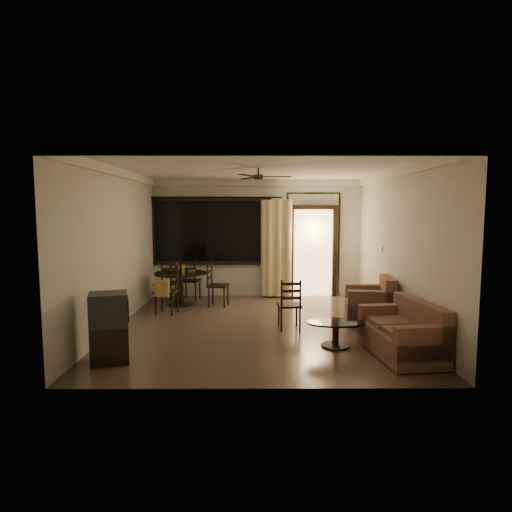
{
  "coord_description": "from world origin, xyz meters",
  "views": [
    {
      "loc": [
        -0.08,
        -7.53,
        2.05
      ],
      "look_at": [
        -0.04,
        0.2,
        1.24
      ],
      "focal_mm": 30.0,
      "sensor_mm": 36.0,
      "label": 1
    }
  ],
  "objects_px": {
    "dining_chair_south": "(167,299)",
    "tv_cabinet": "(109,327)",
    "dining_chair_east": "(218,293)",
    "side_chair": "(289,314)",
    "armchair": "(372,304)",
    "sofa": "(404,334)",
    "dining_chair_north": "(190,288)",
    "dining_chair_west": "(166,291)",
    "coffee_table": "(336,330)",
    "dining_table": "(181,279)"
  },
  "relations": [
    {
      "from": "dining_chair_west",
      "to": "armchair",
      "type": "bearing_deg",
      "value": 77.21
    },
    {
      "from": "dining_chair_north",
      "to": "tv_cabinet",
      "type": "relative_size",
      "value": 0.99
    },
    {
      "from": "dining_chair_west",
      "to": "dining_chair_south",
      "type": "distance_m",
      "value": 1.01
    },
    {
      "from": "dining_chair_west",
      "to": "dining_chair_north",
      "type": "xyz_separation_m",
      "value": [
        0.48,
        0.38,
        0.0
      ]
    },
    {
      "from": "dining_chair_south",
      "to": "armchair",
      "type": "bearing_deg",
      "value": -0.78
    },
    {
      "from": "armchair",
      "to": "side_chair",
      "type": "xyz_separation_m",
      "value": [
        -1.56,
        -0.41,
        -0.08
      ]
    },
    {
      "from": "sofa",
      "to": "side_chair",
      "type": "bearing_deg",
      "value": 131.81
    },
    {
      "from": "side_chair",
      "to": "dining_chair_west",
      "type": "bearing_deg",
      "value": -44.21
    },
    {
      "from": "armchair",
      "to": "dining_chair_east",
      "type": "bearing_deg",
      "value": 162.8
    },
    {
      "from": "dining_chair_south",
      "to": "tv_cabinet",
      "type": "height_order",
      "value": "tv_cabinet"
    },
    {
      "from": "dining_chair_east",
      "to": "dining_chair_north",
      "type": "height_order",
      "value": "same"
    },
    {
      "from": "dining_chair_east",
      "to": "side_chair",
      "type": "xyz_separation_m",
      "value": [
        1.4,
        -1.84,
        -0.02
      ]
    },
    {
      "from": "armchair",
      "to": "tv_cabinet",
      "type": "bearing_deg",
      "value": -145.39
    },
    {
      "from": "dining_chair_south",
      "to": "coffee_table",
      "type": "xyz_separation_m",
      "value": [
        3.0,
        -2.11,
        -0.05
      ]
    },
    {
      "from": "dining_chair_west",
      "to": "side_chair",
      "type": "height_order",
      "value": "dining_chair_west"
    },
    {
      "from": "sofa",
      "to": "armchair",
      "type": "distance_m",
      "value": 1.79
    },
    {
      "from": "tv_cabinet",
      "to": "armchair",
      "type": "distance_m",
      "value": 4.62
    },
    {
      "from": "tv_cabinet",
      "to": "dining_chair_east",
      "type": "bearing_deg",
      "value": 54.06
    },
    {
      "from": "dining_chair_east",
      "to": "dining_chair_north",
      "type": "xyz_separation_m",
      "value": [
        -0.69,
        0.67,
        0.0
      ]
    },
    {
      "from": "dining_table",
      "to": "dining_chair_north",
      "type": "relative_size",
      "value": 1.21
    },
    {
      "from": "dining_chair_east",
      "to": "armchair",
      "type": "distance_m",
      "value": 3.29
    },
    {
      "from": "dining_chair_north",
      "to": "tv_cabinet",
      "type": "xyz_separation_m",
      "value": [
        -0.49,
        -4.13,
        0.2
      ]
    },
    {
      "from": "sofa",
      "to": "dining_chair_east",
      "type": "bearing_deg",
      "value": 126.1
    },
    {
      "from": "dining_chair_west",
      "to": "tv_cabinet",
      "type": "bearing_deg",
      "value": 9.58
    },
    {
      "from": "side_chair",
      "to": "dining_chair_east",
      "type": "bearing_deg",
      "value": -57.41
    },
    {
      "from": "dining_chair_south",
      "to": "armchair",
      "type": "height_order",
      "value": "dining_chair_south"
    },
    {
      "from": "dining_chair_north",
      "to": "tv_cabinet",
      "type": "bearing_deg",
      "value": 92.92
    },
    {
      "from": "tv_cabinet",
      "to": "side_chair",
      "type": "distance_m",
      "value": 3.06
    },
    {
      "from": "armchair",
      "to": "side_chair",
      "type": "distance_m",
      "value": 1.62
    },
    {
      "from": "dining_chair_north",
      "to": "sofa",
      "type": "relative_size",
      "value": 0.63
    },
    {
      "from": "dining_chair_west",
      "to": "armchair",
      "type": "height_order",
      "value": "dining_chair_west"
    },
    {
      "from": "coffee_table",
      "to": "dining_chair_west",
      "type": "bearing_deg",
      "value": 135.93
    },
    {
      "from": "dining_table",
      "to": "coffee_table",
      "type": "xyz_separation_m",
      "value": [
        2.85,
        -2.96,
        -0.31
      ]
    },
    {
      "from": "dining_chair_west",
      "to": "dining_chair_north",
      "type": "height_order",
      "value": "same"
    },
    {
      "from": "dining_chair_north",
      "to": "tv_cabinet",
      "type": "height_order",
      "value": "tv_cabinet"
    },
    {
      "from": "dining_table",
      "to": "coffee_table",
      "type": "distance_m",
      "value": 4.12
    },
    {
      "from": "dining_chair_west",
      "to": "dining_chair_north",
      "type": "distance_m",
      "value": 0.62
    },
    {
      "from": "dining_chair_north",
      "to": "side_chair",
      "type": "height_order",
      "value": "dining_chair_north"
    },
    {
      "from": "sofa",
      "to": "coffee_table",
      "type": "height_order",
      "value": "sofa"
    },
    {
      "from": "dining_chair_east",
      "to": "side_chair",
      "type": "height_order",
      "value": "dining_chair_east"
    },
    {
      "from": "dining_chair_north",
      "to": "sofa",
      "type": "bearing_deg",
      "value": 142.74
    },
    {
      "from": "dining_table",
      "to": "tv_cabinet",
      "type": "height_order",
      "value": "tv_cabinet"
    },
    {
      "from": "sofa",
      "to": "side_chair",
      "type": "relative_size",
      "value": 1.69
    },
    {
      "from": "dining_table",
      "to": "side_chair",
      "type": "xyz_separation_m",
      "value": [
        2.23,
        -1.99,
        -0.3
      ]
    },
    {
      "from": "dining_table",
      "to": "armchair",
      "type": "xyz_separation_m",
      "value": [
        3.79,
        -1.58,
        -0.22
      ]
    },
    {
      "from": "dining_chair_south",
      "to": "coffee_table",
      "type": "height_order",
      "value": "dining_chair_south"
    },
    {
      "from": "dining_table",
      "to": "tv_cabinet",
      "type": "relative_size",
      "value": 1.2
    },
    {
      "from": "armchair",
      "to": "coffee_table",
      "type": "relative_size",
      "value": 1.08
    },
    {
      "from": "dining_table",
      "to": "sofa",
      "type": "distance_m",
      "value": 5.05
    },
    {
      "from": "dining_chair_west",
      "to": "side_chair",
      "type": "distance_m",
      "value": 3.34
    }
  ]
}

